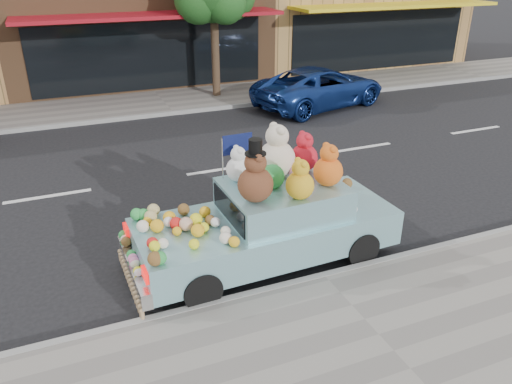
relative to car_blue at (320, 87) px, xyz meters
name	(u,v)px	position (x,y,z in m)	size (l,w,h in m)	color
ground	(223,169)	(-4.94, -4.10, -0.67)	(120.00, 120.00, 0.00)	black
near_sidewalk	(378,338)	(-4.94, -10.60, -0.61)	(60.00, 3.00, 0.12)	gray
far_sidewalk	(163,102)	(-4.94, 2.40, -0.61)	(60.00, 3.00, 0.12)	gray
near_kerb	(324,277)	(-4.94, -9.10, -0.61)	(60.00, 0.12, 0.13)	gray
far_kerb	(173,113)	(-4.94, 0.90, -0.61)	(60.00, 0.12, 0.13)	gray
car_blue	(320,87)	(0.00, 0.00, 0.00)	(2.23, 4.83, 1.34)	navy
art_car	(268,217)	(-5.51, -8.16, 0.15)	(4.53, 1.89, 2.34)	black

